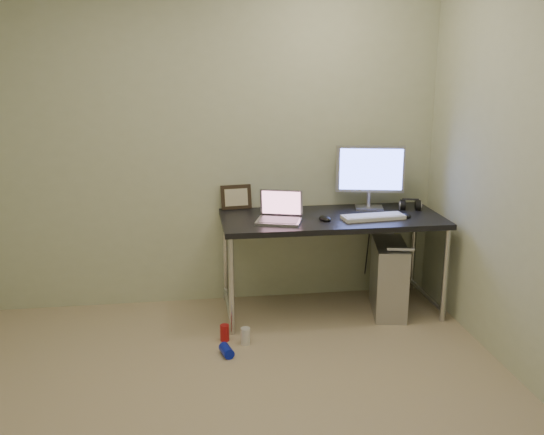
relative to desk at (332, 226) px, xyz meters
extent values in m
plane|color=tan|center=(-0.86, -1.39, -0.67)|extent=(3.50, 3.50, 0.00)
cube|color=beige|center=(-0.86, 0.36, 0.58)|extent=(3.50, 0.02, 2.50)
cube|color=black|center=(0.00, 0.00, 0.06)|extent=(1.64, 0.72, 0.04)
cylinder|color=silver|center=(-0.78, -0.32, -0.32)|extent=(0.04, 0.04, 0.71)
cylinder|color=silver|center=(-0.78, 0.32, -0.32)|extent=(0.04, 0.04, 0.71)
cylinder|color=silver|center=(0.78, -0.32, -0.32)|extent=(0.04, 0.04, 0.71)
cylinder|color=silver|center=(0.78, 0.32, -0.32)|extent=(0.04, 0.04, 0.71)
cylinder|color=silver|center=(-0.78, 0.00, -0.59)|extent=(0.04, 0.64, 0.04)
cylinder|color=silver|center=(0.78, 0.00, -0.59)|extent=(0.04, 0.64, 0.04)
cube|color=#ADADB1|center=(0.44, -0.08, -0.40)|extent=(0.33, 0.56, 0.54)
cylinder|color=silver|center=(0.44, -0.30, -0.11)|extent=(0.20, 0.06, 0.03)
cylinder|color=silver|center=(0.44, 0.14, -0.11)|extent=(0.20, 0.06, 0.03)
cylinder|color=black|center=(0.39, 0.31, -0.27)|extent=(0.01, 0.16, 0.69)
cylinder|color=black|center=(0.48, 0.29, -0.29)|extent=(0.02, 0.11, 0.71)
cylinder|color=#B51618|center=(-0.84, -0.41, -0.62)|extent=(0.07, 0.07, 0.11)
cylinder|color=white|center=(-0.70, -0.49, -0.61)|extent=(0.09, 0.09, 0.12)
cylinder|color=#0C1BC1|center=(-0.84, -0.64, -0.64)|extent=(0.10, 0.14, 0.07)
cube|color=silver|center=(-0.42, -0.11, 0.08)|extent=(0.37, 0.31, 0.02)
cube|color=slate|center=(-0.42, -0.11, 0.09)|extent=(0.32, 0.26, 0.00)
cube|color=#999AA2|center=(-0.38, 0.00, 0.19)|extent=(0.31, 0.14, 0.20)
cube|color=#844E60|center=(-0.38, 0.00, 0.19)|extent=(0.28, 0.12, 0.17)
cube|color=silver|center=(0.35, 0.20, 0.08)|extent=(0.24, 0.19, 0.02)
cylinder|color=silver|center=(0.35, 0.22, 0.15)|extent=(0.03, 0.03, 0.11)
cube|color=silver|center=(0.35, 0.21, 0.39)|extent=(0.52, 0.14, 0.36)
cube|color=#4C60DE|center=(0.35, 0.18, 0.39)|extent=(0.47, 0.11, 0.32)
cube|color=white|center=(0.28, -0.12, 0.09)|extent=(0.47, 0.19, 0.03)
ellipsoid|color=black|center=(0.54, -0.11, 0.09)|extent=(0.09, 0.11, 0.03)
ellipsoid|color=black|center=(-0.08, -0.11, 0.10)|extent=(0.11, 0.14, 0.04)
cylinder|color=black|center=(0.60, 0.13, 0.10)|extent=(0.06, 0.10, 0.10)
cylinder|color=black|center=(0.71, 0.13, 0.10)|extent=(0.06, 0.10, 0.10)
cube|color=black|center=(0.65, 0.13, 0.16)|extent=(0.13, 0.05, 0.01)
cube|color=black|center=(-0.68, 0.33, 0.17)|extent=(0.24, 0.10, 0.19)
cylinder|color=silver|center=(-0.37, 0.27, 0.12)|extent=(0.01, 0.01, 0.08)
cylinder|color=white|center=(-0.37, 0.27, 0.17)|extent=(0.04, 0.03, 0.04)
camera|label=1|loc=(-1.06, -4.25, 1.21)|focal=40.00mm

